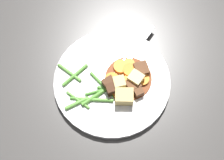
{
  "coord_description": "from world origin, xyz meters",
  "views": [
    {
      "loc": [
        -0.03,
        -0.28,
        0.68
      ],
      "look_at": [
        0.0,
        0.0,
        0.02
      ],
      "focal_mm": 49.76,
      "sensor_mm": 36.0,
      "label": 1
    }
  ],
  "objects_px": {
    "carrot_slice_0": "(114,79)",
    "carrot_slice_5": "(120,93)",
    "meat_chunk_1": "(114,89)",
    "meat_chunk_2": "(141,69)",
    "potato_chunk_0": "(119,83)",
    "carrot_slice_2": "(129,64)",
    "meat_chunk_0": "(110,85)",
    "meat_chunk_4": "(138,91)",
    "potato_chunk_2": "(136,79)",
    "meat_chunk_3": "(133,85)",
    "carrot_slice_3": "(121,67)",
    "carrot_slice_1": "(130,70)",
    "carrot_slice_6": "(128,81)",
    "dinner_plate": "(112,81)",
    "potato_chunk_1": "(124,97)",
    "fork": "(133,54)",
    "carrot_slice_4": "(142,79)"
  },
  "relations": [
    {
      "from": "potato_chunk_0",
      "to": "meat_chunk_1",
      "type": "xyz_separation_m",
      "value": [
        -0.01,
        -0.01,
        -0.0
      ]
    },
    {
      "from": "potato_chunk_2",
      "to": "meat_chunk_3",
      "type": "relative_size",
      "value": 1.01
    },
    {
      "from": "carrot_slice_0",
      "to": "potato_chunk_0",
      "type": "bearing_deg",
      "value": -57.25
    },
    {
      "from": "carrot_slice_5",
      "to": "fork",
      "type": "relative_size",
      "value": 0.23
    },
    {
      "from": "carrot_slice_0",
      "to": "meat_chunk_0",
      "type": "xyz_separation_m",
      "value": [
        -0.01,
        -0.02,
        0.01
      ]
    },
    {
      "from": "meat_chunk_4",
      "to": "dinner_plate",
      "type": "bearing_deg",
      "value": 146.58
    },
    {
      "from": "carrot_slice_1",
      "to": "carrot_slice_3",
      "type": "distance_m",
      "value": 0.02
    },
    {
      "from": "carrot_slice_4",
      "to": "dinner_plate",
      "type": "bearing_deg",
      "value": 174.45
    },
    {
      "from": "dinner_plate",
      "to": "meat_chunk_2",
      "type": "height_order",
      "value": "meat_chunk_2"
    },
    {
      "from": "potato_chunk_1",
      "to": "potato_chunk_2",
      "type": "bearing_deg",
      "value": 52.42
    },
    {
      "from": "carrot_slice_6",
      "to": "meat_chunk_4",
      "type": "height_order",
      "value": "meat_chunk_4"
    },
    {
      "from": "carrot_slice_3",
      "to": "potato_chunk_0",
      "type": "height_order",
      "value": "potato_chunk_0"
    },
    {
      "from": "carrot_slice_1",
      "to": "potato_chunk_2",
      "type": "height_order",
      "value": "potato_chunk_2"
    },
    {
      "from": "carrot_slice_0",
      "to": "carrot_slice_1",
      "type": "bearing_deg",
      "value": 23.26
    },
    {
      "from": "carrot_slice_3",
      "to": "meat_chunk_1",
      "type": "bearing_deg",
      "value": -110.57
    },
    {
      "from": "carrot_slice_3",
      "to": "carrot_slice_4",
      "type": "height_order",
      "value": "carrot_slice_3"
    },
    {
      "from": "carrot_slice_4",
      "to": "fork",
      "type": "height_order",
      "value": "carrot_slice_4"
    },
    {
      "from": "carrot_slice_0",
      "to": "potato_chunk_2",
      "type": "height_order",
      "value": "potato_chunk_2"
    },
    {
      "from": "potato_chunk_0",
      "to": "meat_chunk_0",
      "type": "bearing_deg",
      "value": -178.86
    },
    {
      "from": "fork",
      "to": "potato_chunk_0",
      "type": "bearing_deg",
      "value": -118.54
    },
    {
      "from": "carrot_slice_2",
      "to": "potato_chunk_2",
      "type": "distance_m",
      "value": 0.04
    },
    {
      "from": "dinner_plate",
      "to": "meat_chunk_0",
      "type": "height_order",
      "value": "meat_chunk_0"
    },
    {
      "from": "carrot_slice_0",
      "to": "meat_chunk_1",
      "type": "xyz_separation_m",
      "value": [
        -0.0,
        -0.03,
        0.01
      ]
    },
    {
      "from": "carrot_slice_4",
      "to": "fork",
      "type": "xyz_separation_m",
      "value": [
        -0.01,
        0.07,
        -0.0
      ]
    },
    {
      "from": "carrot_slice_2",
      "to": "potato_chunk_0",
      "type": "bearing_deg",
      "value": -119.68
    },
    {
      "from": "meat_chunk_1",
      "to": "meat_chunk_4",
      "type": "relative_size",
      "value": 1.24
    },
    {
      "from": "meat_chunk_1",
      "to": "potato_chunk_0",
      "type": "bearing_deg",
      "value": 42.86
    },
    {
      "from": "meat_chunk_1",
      "to": "meat_chunk_3",
      "type": "bearing_deg",
      "value": 7.94
    },
    {
      "from": "meat_chunk_4",
      "to": "meat_chunk_1",
      "type": "bearing_deg",
      "value": 170.35
    },
    {
      "from": "meat_chunk_1",
      "to": "meat_chunk_2",
      "type": "bearing_deg",
      "value": 32.4
    },
    {
      "from": "meat_chunk_0",
      "to": "carrot_slice_6",
      "type": "bearing_deg",
      "value": 10.01
    },
    {
      "from": "carrot_slice_1",
      "to": "potato_chunk_2",
      "type": "distance_m",
      "value": 0.03
    },
    {
      "from": "meat_chunk_4",
      "to": "carrot_slice_5",
      "type": "bearing_deg",
      "value": 179.36
    },
    {
      "from": "potato_chunk_1",
      "to": "potato_chunk_2",
      "type": "xyz_separation_m",
      "value": [
        0.03,
        0.04,
        -0.0
      ]
    },
    {
      "from": "carrot_slice_0",
      "to": "carrot_slice_1",
      "type": "xyz_separation_m",
      "value": [
        0.04,
        0.02,
        0.0
      ]
    },
    {
      "from": "meat_chunk_4",
      "to": "potato_chunk_2",
      "type": "bearing_deg",
      "value": 92.56
    },
    {
      "from": "carrot_slice_1",
      "to": "meat_chunk_1",
      "type": "xyz_separation_m",
      "value": [
        -0.04,
        -0.04,
        0.01
      ]
    },
    {
      "from": "carrot_slice_0",
      "to": "carrot_slice_3",
      "type": "distance_m",
      "value": 0.03
    },
    {
      "from": "meat_chunk_2",
      "to": "fork",
      "type": "height_order",
      "value": "meat_chunk_2"
    },
    {
      "from": "carrot_slice_1",
      "to": "meat_chunk_0",
      "type": "distance_m",
      "value": 0.06
    },
    {
      "from": "dinner_plate",
      "to": "potato_chunk_0",
      "type": "bearing_deg",
      "value": -46.54
    },
    {
      "from": "carrot_slice_0",
      "to": "carrot_slice_2",
      "type": "distance_m",
      "value": 0.05
    },
    {
      "from": "carrot_slice_3",
      "to": "carrot_slice_5",
      "type": "distance_m",
      "value": 0.07
    },
    {
      "from": "carrot_slice_2",
      "to": "meat_chunk_4",
      "type": "distance_m",
      "value": 0.07
    },
    {
      "from": "carrot_slice_5",
      "to": "carrot_slice_2",
      "type": "bearing_deg",
      "value": 67.47
    },
    {
      "from": "carrot_slice_0",
      "to": "carrot_slice_5",
      "type": "xyz_separation_m",
      "value": [
        0.01,
        -0.04,
        0.0
      ]
    },
    {
      "from": "fork",
      "to": "carrot_slice_1",
      "type": "bearing_deg",
      "value": -106.82
    },
    {
      "from": "carrot_slice_6",
      "to": "meat_chunk_2",
      "type": "height_order",
      "value": "meat_chunk_2"
    },
    {
      "from": "carrot_slice_2",
      "to": "meat_chunk_0",
      "type": "distance_m",
      "value": 0.07
    },
    {
      "from": "meat_chunk_0",
      "to": "fork",
      "type": "xyz_separation_m",
      "value": [
        0.06,
        0.08,
        -0.01
      ]
    }
  ]
}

